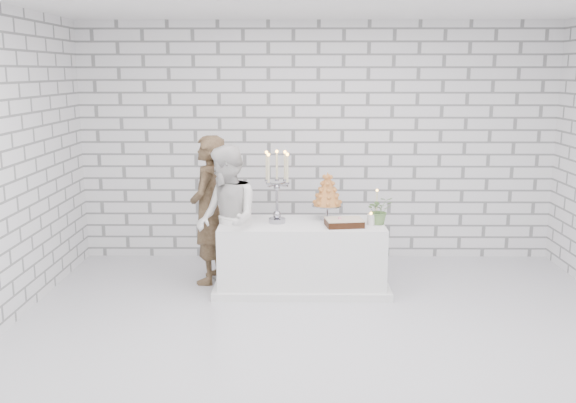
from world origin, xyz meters
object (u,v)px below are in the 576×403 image
at_px(cake_table, 301,255).
at_px(croquembouche, 327,196).
at_px(groom, 208,210).
at_px(bride, 227,220).
at_px(candelabra, 277,187).

bearing_deg(cake_table, croquembouche, 28.28).
xyz_separation_m(cake_table, groom, (-1.05, 0.23, 0.47)).
xyz_separation_m(cake_table, bride, (-0.81, -0.12, 0.44)).
bearing_deg(groom, bride, 44.17).
xyz_separation_m(bride, candelabra, (0.54, 0.12, 0.34)).
xyz_separation_m(candelabra, croquembouche, (0.56, 0.16, -0.13)).
xyz_separation_m(groom, croquembouche, (1.34, -0.07, 0.18)).
bearing_deg(groom, croquembouche, 95.78).
bearing_deg(bride, cake_table, 76.32).
distance_m(cake_table, groom, 1.18).
bearing_deg(croquembouche, groom, 176.97).
relative_size(candelabra, croquembouche, 1.49).
height_order(groom, croquembouche, groom).
xyz_separation_m(groom, candelabra, (0.78, -0.23, 0.31)).
bearing_deg(croquembouche, candelabra, -164.16).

